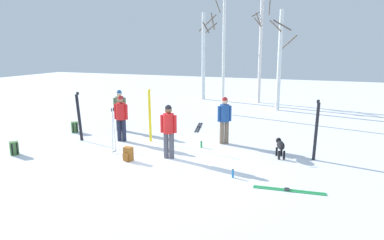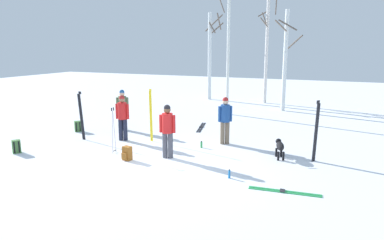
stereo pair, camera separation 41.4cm
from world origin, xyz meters
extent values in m
plane|color=white|center=(0.00, 0.00, 0.00)|extent=(60.00, 60.00, 0.00)
cylinder|color=#1E2338|center=(-2.35, 2.12, 0.41)|extent=(0.16, 0.16, 0.82)
cylinder|color=#1E2338|center=(-2.53, 2.07, 0.41)|extent=(0.16, 0.16, 0.82)
cylinder|color=red|center=(-2.44, 2.10, 1.13)|extent=(0.34, 0.34, 0.62)
sphere|color=#997051|center=(-2.44, 2.10, 1.55)|extent=(0.22, 0.22, 0.22)
sphere|color=#B22626|center=(-2.44, 2.10, 1.61)|extent=(0.21, 0.21, 0.21)
cylinder|color=red|center=(-2.24, 2.15, 1.11)|extent=(0.10, 0.10, 0.56)
cylinder|color=red|center=(-2.64, 2.05, 1.11)|extent=(0.10, 0.10, 0.56)
cylinder|color=#4C4C56|center=(0.00, 0.82, 0.41)|extent=(0.16, 0.16, 0.82)
cylinder|color=#4C4C56|center=(0.17, 0.86, 0.41)|extent=(0.16, 0.16, 0.82)
cylinder|color=red|center=(0.09, 0.84, 1.13)|extent=(0.34, 0.34, 0.62)
sphere|color=brown|center=(0.09, 0.84, 1.55)|extent=(0.22, 0.22, 0.22)
sphere|color=black|center=(0.09, 0.84, 1.61)|extent=(0.21, 0.21, 0.21)
cylinder|color=red|center=(-0.12, 0.79, 1.11)|extent=(0.10, 0.10, 0.56)
cylinder|color=red|center=(0.29, 0.89, 1.11)|extent=(0.10, 0.10, 0.56)
cylinder|color=black|center=(-3.34, 3.58, 0.41)|extent=(0.16, 0.16, 0.82)
cylinder|color=black|center=(-3.50, 3.50, 0.41)|extent=(0.16, 0.16, 0.82)
cylinder|color=#566B47|center=(-3.42, 3.54, 1.13)|extent=(0.34, 0.34, 0.62)
sphere|color=beige|center=(-3.42, 3.54, 1.55)|extent=(0.22, 0.22, 0.22)
sphere|color=#265999|center=(-3.42, 3.54, 1.61)|extent=(0.21, 0.21, 0.21)
cylinder|color=#566B47|center=(-3.23, 3.63, 1.11)|extent=(0.10, 0.10, 0.56)
cylinder|color=#566B47|center=(-3.60, 3.44, 1.11)|extent=(0.10, 0.10, 0.56)
cylinder|color=#72604C|center=(1.15, 3.10, 0.41)|extent=(0.16, 0.16, 0.82)
cylinder|color=#72604C|center=(1.30, 3.20, 0.41)|extent=(0.16, 0.16, 0.82)
cylinder|color=#1E478C|center=(1.22, 3.15, 1.13)|extent=(0.34, 0.34, 0.62)
sphere|color=beige|center=(1.22, 3.15, 1.55)|extent=(0.22, 0.22, 0.22)
sphere|color=#B22626|center=(1.22, 3.15, 1.61)|extent=(0.21, 0.21, 0.21)
cylinder|color=#1E478C|center=(1.05, 3.03, 1.11)|extent=(0.10, 0.10, 0.56)
cylinder|color=#1E478C|center=(1.40, 3.26, 1.11)|extent=(0.10, 0.10, 0.56)
ellipsoid|color=black|center=(3.37, 2.18, 0.41)|extent=(0.41, 0.64, 0.26)
sphere|color=black|center=(3.26, 2.49, 0.48)|extent=(0.18, 0.18, 0.18)
ellipsoid|color=black|center=(3.24, 2.55, 0.46)|extent=(0.09, 0.11, 0.06)
cylinder|color=black|center=(3.49, 1.85, 0.49)|extent=(0.10, 0.19, 0.17)
cylinder|color=black|center=(3.23, 2.33, 0.14)|extent=(0.07, 0.07, 0.28)
cylinder|color=black|center=(3.38, 2.39, 0.14)|extent=(0.07, 0.07, 0.28)
cylinder|color=black|center=(3.36, 1.97, 0.14)|extent=(0.07, 0.07, 0.28)
cylinder|color=black|center=(3.51, 2.02, 0.14)|extent=(0.07, 0.07, 0.28)
cube|color=black|center=(-3.91, 1.59, 0.87)|extent=(0.20, 0.02, 1.75)
cube|color=black|center=(-3.91, 1.59, 1.79)|extent=(0.06, 0.02, 0.10)
cube|color=black|center=(-3.97, 1.59, 0.87)|extent=(0.20, 0.02, 1.75)
cube|color=black|center=(-3.97, 1.59, 1.79)|extent=(0.06, 0.02, 0.10)
cube|color=black|center=(4.38, 2.32, 0.90)|extent=(0.10, 0.12, 1.81)
cube|color=black|center=(4.38, 2.32, 1.85)|extent=(0.05, 0.06, 0.10)
cube|color=black|center=(4.41, 2.37, 0.90)|extent=(0.10, 0.12, 1.81)
cube|color=black|center=(4.41, 2.37, 1.85)|extent=(0.05, 0.06, 0.10)
cube|color=yellow|center=(-1.45, 2.44, 0.94)|extent=(0.10, 0.05, 1.88)
cube|color=yellow|center=(-1.45, 2.44, 1.91)|extent=(0.06, 0.04, 0.10)
cube|color=yellow|center=(-1.39, 2.42, 0.94)|extent=(0.10, 0.05, 1.88)
cube|color=yellow|center=(-1.39, 2.42, 1.91)|extent=(0.06, 0.04, 0.10)
cube|color=green|center=(3.95, -0.41, 0.01)|extent=(1.74, 0.22, 0.02)
cube|color=#333338|center=(3.90, -0.41, 0.03)|extent=(0.12, 0.07, 0.03)
cube|color=green|center=(3.95, -0.51, 0.01)|extent=(1.74, 0.22, 0.02)
cube|color=#333338|center=(3.90, -0.51, 0.03)|extent=(0.12, 0.07, 0.03)
cube|color=black|center=(-0.51, 5.29, 0.01)|extent=(0.52, 1.83, 0.02)
cube|color=#333338|center=(-0.52, 5.34, 0.03)|extent=(0.09, 0.13, 0.03)
cube|color=black|center=(-0.61, 5.26, 0.01)|extent=(0.52, 1.83, 0.02)
cube|color=#333338|center=(-0.62, 5.31, 0.03)|extent=(0.09, 0.13, 0.03)
cylinder|color=#B2B2BC|center=(-1.81, 0.68, 0.71)|extent=(0.02, 0.11, 1.42)
cylinder|color=black|center=(-1.81, 0.68, 1.48)|extent=(0.04, 0.04, 0.10)
cylinder|color=black|center=(-1.81, 0.68, 0.07)|extent=(0.07, 0.07, 0.01)
cylinder|color=#B2B2BC|center=(-1.81, 0.58, 0.71)|extent=(0.02, 0.11, 1.42)
cylinder|color=black|center=(-1.81, 0.58, 1.48)|extent=(0.04, 0.04, 0.10)
cylinder|color=black|center=(-1.81, 0.58, 0.07)|extent=(0.07, 0.07, 0.01)
cube|color=#99591E|center=(-0.97, 0.13, 0.22)|extent=(0.29, 0.24, 0.44)
cube|color=#99591E|center=(-0.99, 0.01, 0.15)|extent=(0.20, 0.10, 0.20)
cube|color=black|center=(-1.01, 0.26, 0.22)|extent=(0.04, 0.03, 0.37)
cube|color=black|center=(-0.87, 0.23, 0.22)|extent=(0.04, 0.03, 0.37)
cube|color=#4C7F3F|center=(-4.98, 2.55, 0.22)|extent=(0.32, 0.33, 0.44)
cube|color=#4C7F3F|center=(-5.08, 2.64, 0.15)|extent=(0.18, 0.18, 0.20)
cube|color=black|center=(-4.85, 2.52, 0.22)|extent=(0.04, 0.04, 0.37)
cube|color=black|center=(-4.95, 2.42, 0.22)|extent=(0.04, 0.04, 0.37)
cube|color=#4C7F3F|center=(-4.78, -0.68, 0.22)|extent=(0.31, 0.33, 0.44)
cube|color=#4C7F3F|center=(-4.88, -0.60, 0.15)|extent=(0.16, 0.19, 0.20)
cube|color=black|center=(-4.64, -0.69, 0.22)|extent=(0.04, 0.04, 0.37)
cube|color=black|center=(-4.73, -0.80, 0.22)|extent=(0.04, 0.04, 0.37)
cylinder|color=green|center=(0.64, 2.34, 0.11)|extent=(0.07, 0.07, 0.21)
cylinder|color=black|center=(0.64, 2.34, 0.22)|extent=(0.05, 0.05, 0.02)
cylinder|color=#1E72BF|center=(2.43, -0.10, 0.11)|extent=(0.06, 0.06, 0.22)
cylinder|color=black|center=(2.43, -0.10, 0.23)|extent=(0.04, 0.04, 0.02)
cylinder|color=silver|center=(-3.22, 13.33, 2.79)|extent=(0.24, 0.24, 5.59)
cylinder|color=brown|center=(-3.01, 13.89, 4.56)|extent=(1.18, 0.51, 0.82)
cylinder|color=brown|center=(-3.17, 13.93, 4.96)|extent=(1.26, 0.19, 1.07)
cylinder|color=brown|center=(-2.64, 13.42, 5.01)|extent=(0.26, 1.24, 0.98)
cylinder|color=brown|center=(-3.02, 13.20, 4.64)|extent=(0.37, 0.51, 0.70)
cylinder|color=white|center=(-0.50, 8.75, 3.79)|extent=(0.15, 0.15, 7.58)
cylinder|color=brown|center=(-0.84, 8.43, 5.61)|extent=(0.70, 0.73, 1.14)
cylinder|color=silver|center=(0.50, 13.25, 3.14)|extent=(0.20, 0.20, 6.27)
cylinder|color=brown|center=(0.31, 13.08, 5.12)|extent=(0.42, 0.46, 0.69)
cylinder|color=brown|center=(0.93, 13.34, 5.78)|extent=(0.26, 0.93, 0.91)
cylinder|color=brown|center=(0.33, 13.00, 4.87)|extent=(0.57, 0.43, 0.58)
cylinder|color=brown|center=(0.18, 13.51, 5.42)|extent=(0.60, 0.70, 0.44)
cylinder|color=silver|center=(2.00, 10.91, 2.69)|extent=(0.22, 0.22, 5.37)
cylinder|color=brown|center=(1.74, 10.58, 4.52)|extent=(0.76, 0.61, 0.65)
cylinder|color=brown|center=(2.36, 11.36, 3.65)|extent=(0.98, 0.81, 0.82)
cylinder|color=brown|center=(2.11, 10.46, 4.54)|extent=(0.97, 0.31, 0.60)
camera|label=1|loc=(4.75, -9.05, 3.50)|focal=33.55mm
camera|label=2|loc=(5.14, -8.89, 3.50)|focal=33.55mm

